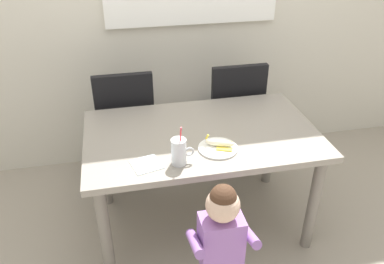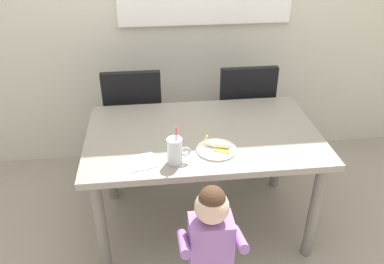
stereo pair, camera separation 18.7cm
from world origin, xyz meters
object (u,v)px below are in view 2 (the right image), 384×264
at_px(dining_chair_right, 242,112).
at_px(snack_plate, 216,150).
at_px(dining_table, 203,146).
at_px(peeled_banana, 219,145).
at_px(milk_cup, 175,152).
at_px(paper_napkin, 143,162).
at_px(toddler_standing, 211,237).
at_px(dining_chair_left, 135,117).

bearing_deg(dining_chair_right, snack_plate, 66.64).
distance_m(dining_table, peeled_banana, 0.25).
xyz_separation_m(snack_plate, peeled_banana, (0.02, 0.01, 0.03)).
relative_size(dining_chair_right, milk_cup, 3.87).
relative_size(dining_table, paper_napkin, 9.58).
relative_size(milk_cup, paper_napkin, 1.66).
distance_m(toddler_standing, milk_cup, 0.48).
height_order(milk_cup, paper_napkin, milk_cup).
relative_size(peeled_banana, paper_napkin, 1.16).
relative_size(dining_table, dining_chair_right, 1.50).
xyz_separation_m(dining_chair_left, toddler_standing, (0.39, -1.29, -0.02)).
bearing_deg(peeled_banana, dining_table, 107.78).
bearing_deg(dining_chair_right, toddler_standing, 70.34).
height_order(dining_chair_left, milk_cup, milk_cup).
height_order(dining_chair_right, toddler_standing, dining_chair_right).
bearing_deg(peeled_banana, paper_napkin, -169.73).
height_order(dining_chair_right, milk_cup, milk_cup).
xyz_separation_m(toddler_standing, peeled_banana, (0.11, 0.46, 0.25)).
bearing_deg(toddler_standing, paper_napkin, 130.53).
xyz_separation_m(milk_cup, paper_napkin, (-0.18, 0.02, -0.06)).
bearing_deg(paper_napkin, toddler_standing, -49.47).
height_order(dining_table, dining_chair_left, dining_chair_left).
bearing_deg(snack_plate, toddler_standing, -102.32).
distance_m(milk_cup, peeled_banana, 0.28).
bearing_deg(dining_chair_right, dining_table, 56.79).
height_order(dining_table, dining_chair_right, dining_chair_right).
distance_m(dining_table, snack_plate, 0.24).
distance_m(dining_chair_left, milk_cup, 1.01).
bearing_deg(dining_chair_right, dining_chair_left, -0.89).
xyz_separation_m(dining_chair_right, peeled_banana, (-0.34, -0.82, 0.24)).
height_order(peeled_banana, paper_napkin, peeled_banana).
bearing_deg(dining_table, paper_napkin, -143.36).
xyz_separation_m(milk_cup, snack_plate, (0.24, 0.09, -0.06)).
distance_m(dining_chair_left, peeled_banana, 1.00).
relative_size(dining_chair_right, snack_plate, 4.17).
bearing_deg(toddler_standing, peeled_banana, 76.05).
distance_m(toddler_standing, snack_plate, 0.51).
distance_m(dining_chair_right, peeled_banana, 0.92).
height_order(dining_chair_left, toddler_standing, dining_chair_left).
distance_m(toddler_standing, paper_napkin, 0.55).
height_order(toddler_standing, paper_napkin, toddler_standing).
relative_size(dining_table, snack_plate, 6.25).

